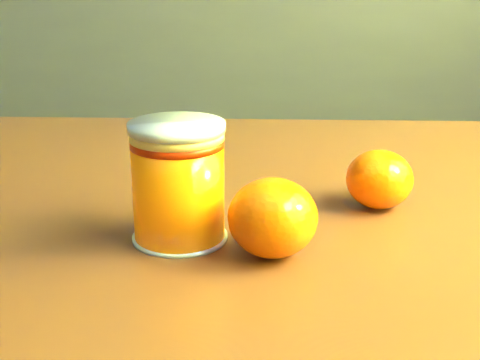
{
  "coord_description": "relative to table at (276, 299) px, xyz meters",
  "views": [
    {
      "loc": [
        1.0,
        -0.28,
        0.89
      ],
      "look_at": [
        0.97,
        0.2,
        0.73
      ],
      "focal_mm": 50.0,
      "sensor_mm": 36.0,
      "label": 1
    }
  ],
  "objects": [
    {
      "name": "table",
      "position": [
        0.0,
        0.0,
        0.0
      ],
      "size": [
        0.93,
        0.66,
        0.69
      ],
      "rotation": [
        0.0,
        0.0,
        0.02
      ],
      "color": "brown",
      "rests_on": "ground"
    },
    {
      "name": "juice_glass",
      "position": [
        -0.07,
        -0.07,
        0.13
      ],
      "size": [
        0.07,
        0.07,
        0.09
      ],
      "rotation": [
        0.0,
        0.0,
        -0.41
      ],
      "color": "orange",
      "rests_on": "table"
    },
    {
      "name": "orange_front",
      "position": [
        -0.0,
        -0.09,
        0.12
      ],
      "size": [
        0.08,
        0.08,
        0.06
      ],
      "primitive_type": "ellipsoid",
      "rotation": [
        0.0,
        0.0,
        -0.31
      ],
      "color": "#FF6005",
      "rests_on": "table"
    },
    {
      "name": "orange_back",
      "position": [
        0.09,
        0.01,
        0.11
      ],
      "size": [
        0.07,
        0.07,
        0.05
      ],
      "primitive_type": "ellipsoid",
      "rotation": [
        0.0,
        0.0,
        -0.33
      ],
      "color": "#FF6005",
      "rests_on": "table"
    }
  ]
}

